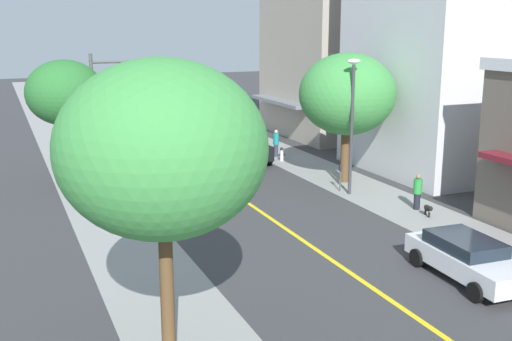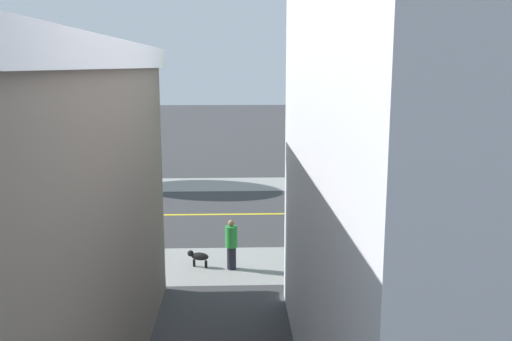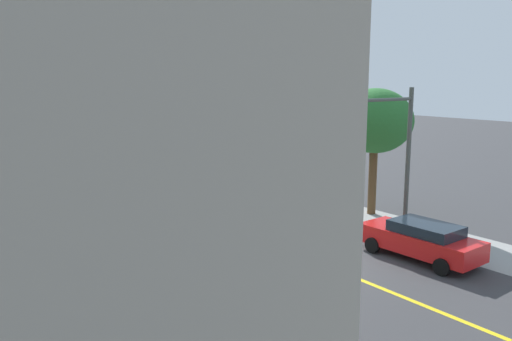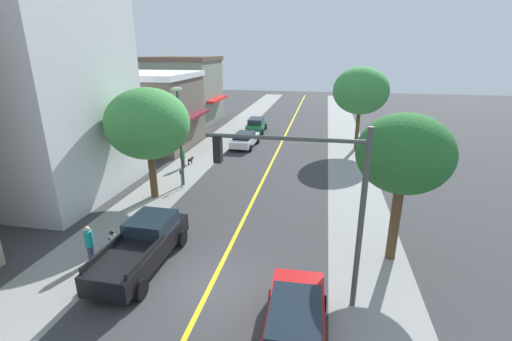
# 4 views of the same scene
# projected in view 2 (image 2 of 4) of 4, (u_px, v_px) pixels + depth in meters

# --- Properties ---
(sidewalk_right) EXTENTS (3.49, 126.00, 0.01)m
(sidewalk_right) POSITION_uv_depth(u_px,v_px,m) (476.00, 182.00, 31.16)
(sidewalk_right) COLOR gray
(sidewalk_right) RESTS_ON ground
(street_tree_left_near) EXTENTS (4.94, 4.94, 7.50)m
(street_tree_left_near) POSITION_uv_depth(u_px,v_px,m) (78.00, 86.00, 30.15)
(street_tree_left_near) COLOR brown
(street_tree_left_near) RESTS_ON ground
(street_tree_right_corner) EXTENTS (3.89, 3.89, 6.54)m
(street_tree_right_corner) POSITION_uv_depth(u_px,v_px,m) (416.00, 95.00, 31.10)
(street_tree_right_corner) COLOR brown
(street_tree_right_corner) RESTS_ON ground
(street_tree_left_far) EXTENTS (5.01, 5.01, 6.83)m
(street_tree_left_far) POSITION_uv_depth(u_px,v_px,m) (411.00, 122.00, 17.58)
(street_tree_left_far) COLOR brown
(street_tree_left_far) RESTS_ON ground
(parking_meter) EXTENTS (0.12, 0.18, 1.31)m
(parking_meter) POSITION_uv_depth(u_px,v_px,m) (350.00, 228.00, 19.40)
(parking_meter) COLOR #4C4C51
(parking_meter) RESTS_ON ground
(traffic_light_mast) EXTENTS (5.44, 0.32, 6.65)m
(traffic_light_mast) POSITION_uv_depth(u_px,v_px,m) (507.00, 106.00, 27.86)
(traffic_light_mast) COLOR #474C47
(traffic_light_mast) RESTS_ON ground
(street_lamp) EXTENTS (0.70, 0.36, 6.65)m
(street_lamp) POSITION_uv_depth(u_px,v_px,m) (334.00, 137.00, 18.63)
(street_lamp) COLOR #38383D
(street_lamp) RESTS_ON ground
(white_sedan_left_curb) EXTENTS (2.22, 4.70, 1.39)m
(white_sedan_left_curb) POSITION_uv_depth(u_px,v_px,m) (41.00, 220.00, 20.81)
(white_sedan_left_curb) COLOR silver
(white_sedan_left_curb) RESTS_ON ground
(pedestrian_green_shirt) EXTENTS (0.39, 0.39, 1.64)m
(pedestrian_green_shirt) POSITION_uv_depth(u_px,v_px,m) (231.00, 244.00, 17.69)
(pedestrian_green_shirt) COLOR black
(pedestrian_green_shirt) RESTS_ON ground
(small_dog) EXTENTS (0.41, 0.73, 0.54)m
(small_dog) POSITION_uv_depth(u_px,v_px,m) (198.00, 256.00, 17.96)
(small_dog) COLOR black
(small_dog) RESTS_ON ground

